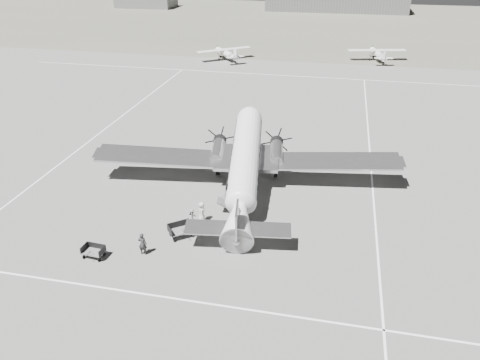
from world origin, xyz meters
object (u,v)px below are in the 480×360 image
ground_crew (143,244)px  dc3_airliner (245,165)px  passenger (202,212)px  ramp_agent (193,218)px  baggage_cart_near (181,230)px  light_plane_left (226,54)px  light_plane_right (377,55)px  shed_secondary (146,1)px  baggage_cart_far (94,252)px

ground_crew → dc3_airliner: bearing=-117.0°
passenger → ground_crew: bearing=134.8°
dc3_airliner → ramp_agent: (-2.77, -6.31, -1.85)m
baggage_cart_near → ramp_agent: size_ratio=1.18×
light_plane_left → ground_crew: size_ratio=6.12×
dc3_airliner → light_plane_left: size_ratio=2.64×
light_plane_right → shed_secondary: bearing=125.3°
dc3_airliner → passenger: 6.08m
shed_secondary → baggage_cart_near: bearing=-66.7°
light_plane_right → ramp_agent: 61.88m
light_plane_right → ramp_agent: bearing=-118.5°
shed_secondary → light_plane_left: bearing=-57.4°
baggage_cart_near → passenger: (0.93, 2.38, 0.31)m
dc3_airliner → baggage_cart_near: dc3_airliner is taller
dc3_airliner → baggage_cart_far: dc3_airliner is taller
light_plane_right → passenger: 60.81m
shed_secondary → ground_crew: bearing=-67.9°
shed_secondary → light_plane_left: shed_secondary is taller
shed_secondary → light_plane_right: bearing=-41.4°
passenger → dc3_airliner: bearing=-39.7°
light_plane_left → ramp_agent: bearing=-117.9°
shed_secondary → ramp_agent: shed_secondary is taller
ground_crew → passenger: (2.82, 5.03, -0.03)m
shed_secondary → passenger: bearing=-65.9°
shed_secondary → ramp_agent: bearing=-66.3°
light_plane_right → ground_crew: size_ratio=6.14×
light_plane_left → light_plane_right: (26.89, 5.24, 0.00)m
light_plane_left → light_plane_right: light_plane_right is taller
ramp_agent → dc3_airliner: bearing=-6.3°
dc3_airliner → light_plane_right: 55.10m
shed_secondary → passenger: (53.67, -120.04, -1.17)m
baggage_cart_far → ramp_agent: bearing=46.8°
baggage_cart_near → ramp_agent: (0.50, 1.39, 0.26)m
ground_crew → ramp_agent: (2.39, 4.03, -0.07)m
dc3_airliner → shed_secondary: bearing=107.9°
dc3_airliner → light_plane_right: (13.43, 53.41, -1.54)m
shed_secondary → baggage_cart_far: size_ratio=11.51×
dc3_airliner → ramp_agent: 7.13m
shed_secondary → dc3_airliner: size_ratio=0.65×
ramp_agent → baggage_cart_far: bearing=149.8°
baggage_cart_far → ground_crew: (3.21, 1.07, 0.41)m
baggage_cart_near → shed_secondary: bearing=74.4°
baggage_cart_far → ramp_agent: (5.60, 5.11, 0.34)m
dc3_airliner → baggage_cart_near: (-3.27, -7.69, -2.11)m
shed_secondary → ground_crew: size_ratio=10.53×
light_plane_left → baggage_cart_near: bearing=-118.7°
shed_secondary → baggage_cart_far: shed_secondary is taller
dc3_airliner → baggage_cart_near: size_ratio=14.92×
baggage_cart_far → passenger: passenger is taller
baggage_cart_near → ground_crew: (-1.89, -2.65, 0.33)m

